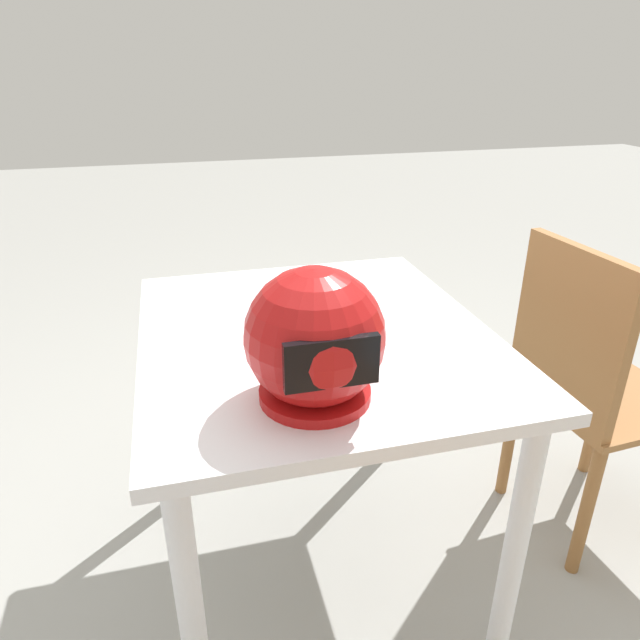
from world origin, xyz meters
The scene contains 6 objects.
ground_plane centered at (0.00, 0.00, 0.00)m, with size 14.00×14.00×0.00m, color #9E9E99.
dining_table centered at (0.00, 0.00, 0.63)m, with size 0.80×0.91×0.74m.
pizza_plate centered at (-0.03, -0.03, 0.74)m, with size 0.32×0.32×0.01m, color white.
pizza centered at (-0.03, -0.03, 0.76)m, with size 0.25×0.25×0.05m.
motorcycle_helmet centered at (0.07, 0.28, 0.86)m, with size 0.26×0.26×0.26m.
chair_side centered at (-0.76, 0.04, 0.51)m, with size 0.43×0.43×0.90m.
Camera 1 is at (0.29, 1.17, 1.33)m, focal length 32.05 mm.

